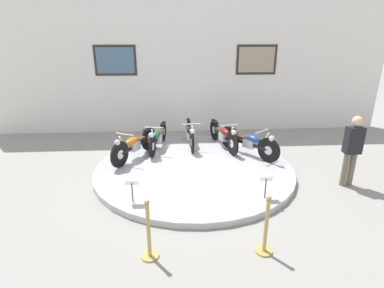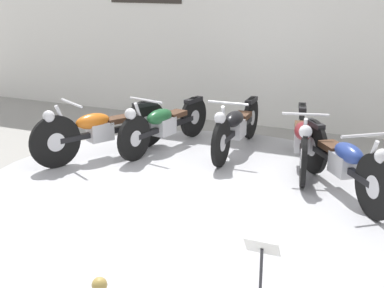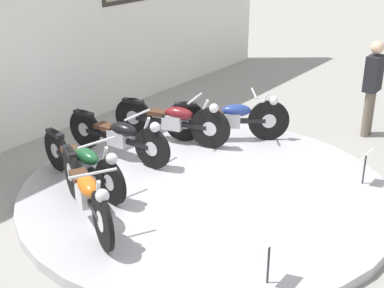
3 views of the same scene
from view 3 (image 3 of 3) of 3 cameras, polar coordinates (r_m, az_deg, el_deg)
ground_plane at (r=7.35m, az=1.47°, el=-5.49°), size 60.00×60.00×0.00m
display_platform at (r=7.32m, az=1.47°, el=-5.01°), size 5.02×5.02×0.14m
back_wall at (r=9.09m, az=-17.95°, el=14.17°), size 14.00×0.22×4.56m
motorcycle_orange at (r=6.43m, az=-11.22°, el=-4.94°), size 1.00×1.82×0.81m
motorcycle_green at (r=7.26m, az=-11.52°, el=-1.84°), size 0.57×1.93×0.78m
motorcycle_black at (r=8.05m, az=-7.79°, el=0.99°), size 0.54×1.97×0.79m
motorcycle_maroon at (r=8.56m, az=-2.04°, el=2.66°), size 0.63×1.96×0.81m
motorcycle_blue at (r=8.65m, az=4.04°, el=2.86°), size 1.28×1.63×0.81m
info_placard_front_left at (r=5.36m, az=8.23°, el=-11.29°), size 0.26×0.11×0.51m
info_placard_front_centre at (r=7.57m, az=18.04°, el=-1.53°), size 0.26×0.11×0.51m
visitor_standing at (r=9.55m, az=18.69°, el=6.16°), size 0.36×0.22×1.66m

